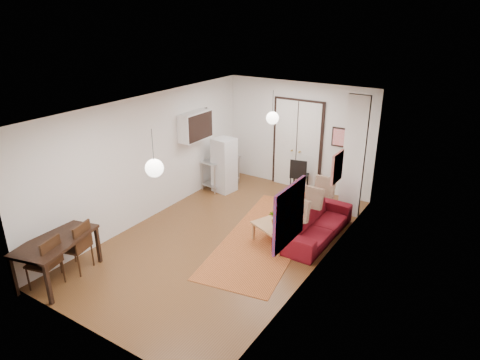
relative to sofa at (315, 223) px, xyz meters
The scene contains 27 objects.
floor 1.96m from the sofa, 145.61° to the right, with size 7.00×7.00×0.00m, color brown.
ceiling 3.22m from the sofa, 145.61° to the right, with size 4.20×7.00×0.02m, color silver.
wall_back 3.10m from the sofa, 123.49° to the left, with size 4.20×0.02×2.90m, color silver.
wall_front 4.99m from the sofa, 109.15° to the right, with size 4.20×0.02×2.90m, color silver.
wall_left 4.01m from the sofa, 163.54° to the right, with size 0.02×7.00×2.90m, color silver.
wall_right 1.64m from the sofa, 65.11° to the right, with size 0.02×7.00×2.90m, color silver.
double_doors 2.98m from the sofa, 123.99° to the left, with size 1.44×0.06×2.50m, color white.
stub_partition 1.86m from the sofa, 80.04° to the left, with size 0.50×0.10×2.90m, color silver.
wall_cabinet 3.87m from the sofa, behind, with size 0.35×1.00×0.70m, color white.
painting_popart 2.73m from the sofa, 78.39° to the right, with size 0.05×1.00×1.00m, color red.
painting_abstract 1.58m from the sofa, 31.17° to the right, with size 0.05×0.50×0.60m, color beige.
poster_back 2.73m from the sofa, 100.57° to the left, with size 0.40×0.03×0.50m, color red.
print_left 4.11m from the sofa, 166.07° to the left, with size 0.03×0.44×0.54m, color olive.
pendant_back 2.66m from the sofa, 150.31° to the left, with size 0.30×0.30×0.80m.
pendant_front 3.97m from the sofa, 117.28° to the right, with size 0.30×0.30×0.80m.
kilim_rug 1.11m from the sofa, 146.94° to the right, with size 1.56×4.16×0.01m, color #BE642F.
sofa is the anchor object (origin of this frame).
coffee_table 0.98m from the sofa, 127.00° to the right, with size 1.08×0.86×0.42m.
potted_plant 0.97m from the sofa, 122.05° to the right, with size 0.37×0.32×0.41m, color #2D612B.
kitchen_counter 3.57m from the sofa, 159.51° to the left, with size 0.68×1.14×0.83m.
bowl 3.52m from the sofa, 164.14° to the left, with size 0.19×0.19×0.05m, color white.
soap_bottle 3.71m from the sofa, 155.84° to the left, with size 0.08×0.08×0.17m, color #4F99AC.
fridge 3.29m from the sofa, 161.08° to the left, with size 0.52×0.52×1.47m, color silver.
dining_table 5.18m from the sofa, 130.30° to the right, with size 1.16×1.62×0.81m.
dining_chair_near 4.82m from the sofa, 133.52° to the right, with size 0.58×0.73×1.00m.
dining_chair_far 5.31m from the sofa, 128.69° to the right, with size 0.58×0.73×1.00m.
black_side_chair 2.54m from the sofa, 121.86° to the left, with size 0.53×0.53×0.97m.
Camera 1 is at (4.63, -6.71, 4.65)m, focal length 32.00 mm.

